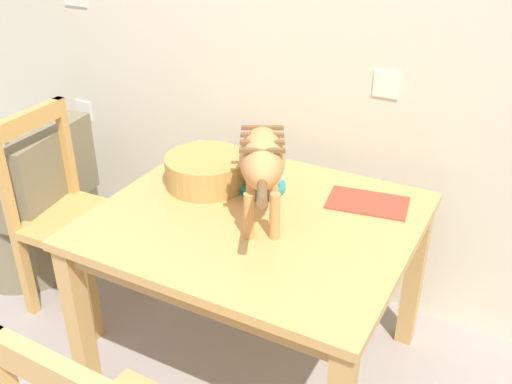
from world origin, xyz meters
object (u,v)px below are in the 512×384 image
(wicker_basket, at_px, (206,170))
(saucer_bowl, at_px, (262,187))
(cat, at_px, (262,158))
(book_stack, at_px, (200,161))
(magazine, at_px, (368,203))
(wooden_chair_far, at_px, (71,217))
(coffee_mug, at_px, (263,173))
(dining_table, at_px, (256,236))
(wicker_armchair, at_px, (28,218))

(wicker_basket, bearing_deg, saucer_bowl, 16.40)
(cat, relative_size, saucer_bowl, 3.29)
(saucer_bowl, relative_size, book_stack, 1.05)
(book_stack, bearing_deg, cat, -28.12)
(magazine, xyz_separation_m, wicker_basket, (-0.62, -0.15, 0.06))
(magazine, bearing_deg, wooden_chair_far, -176.11)
(coffee_mug, bearing_deg, book_stack, 173.27)
(cat, relative_size, coffee_mug, 4.41)
(book_stack, bearing_deg, coffee_mug, -6.73)
(dining_table, bearing_deg, coffee_mug, 110.60)
(wicker_basket, relative_size, wicker_armchair, 0.42)
(cat, bearing_deg, coffee_mug, 89.16)
(coffee_mug, relative_size, book_stack, 0.78)
(book_stack, bearing_deg, wooden_chair_far, -156.95)
(cat, distance_m, wicker_basket, 0.37)
(cat, relative_size, magazine, 2.05)
(cat, xyz_separation_m, wicker_basket, (-0.31, 0.12, -0.17))
(coffee_mug, bearing_deg, saucer_bowl, 180.00)
(dining_table, bearing_deg, book_stack, 149.39)
(coffee_mug, relative_size, wicker_armchair, 0.18)
(wicker_basket, bearing_deg, cat, -20.39)
(wicker_basket, distance_m, wicker_armchair, 1.20)
(dining_table, bearing_deg, wicker_armchair, 175.86)
(magazine, height_order, wicker_basket, wicker_basket)
(magazine, height_order, book_stack, book_stack)
(book_stack, bearing_deg, magazine, 4.17)
(wicker_armchair, bearing_deg, cat, -102.46)
(wicker_armchair, bearing_deg, wicker_basket, -97.39)
(cat, height_order, wooden_chair_far, cat)
(dining_table, height_order, coffee_mug, coffee_mug)
(coffee_mug, bearing_deg, dining_table, -69.40)
(cat, height_order, book_stack, cat)
(book_stack, bearing_deg, dining_table, -30.61)
(dining_table, xyz_separation_m, magazine, (0.33, 0.28, 0.09))
(wicker_armchair, bearing_deg, magazine, -92.81)
(wooden_chair_far, bearing_deg, dining_table, 88.27)
(saucer_bowl, height_order, wicker_armchair, wicker_armchair)
(coffee_mug, distance_m, wicker_armchair, 1.41)
(cat, distance_m, magazine, 0.47)
(cat, xyz_separation_m, wooden_chair_far, (-0.96, -0.02, -0.50))
(magazine, relative_size, wooden_chair_far, 0.32)
(cat, bearing_deg, saucer_bowl, 90.00)
(dining_table, bearing_deg, wicker_basket, 156.35)
(wicker_basket, bearing_deg, wicker_armchair, -178.49)
(cat, height_order, coffee_mug, cat)
(wooden_chair_far, bearing_deg, magazine, 100.59)
(wicker_armchair, bearing_deg, wooden_chair_far, -112.92)
(dining_table, xyz_separation_m, wicker_armchair, (-1.38, 0.10, -0.36))
(coffee_mug, distance_m, wooden_chair_far, 0.96)
(saucer_bowl, bearing_deg, coffee_mug, 0.00)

